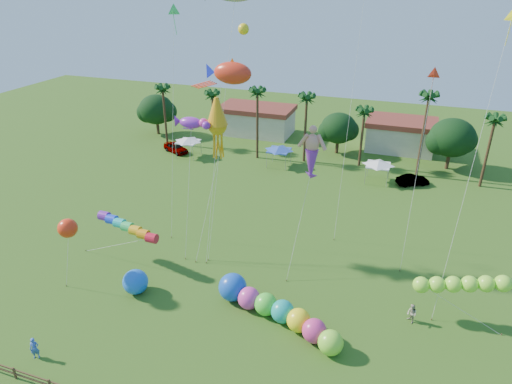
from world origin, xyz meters
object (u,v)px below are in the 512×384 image
(caterpillar_inflatable, at_px, (273,309))
(blue_ball, at_px, (135,282))
(spectator_a, at_px, (35,348))
(car_a, at_px, (176,147))
(car_b, at_px, (413,180))
(spectator_b, at_px, (412,314))

(caterpillar_inflatable, bearing_deg, blue_ball, -157.36)
(spectator_a, height_order, caterpillar_inflatable, caterpillar_inflatable)
(car_a, relative_size, blue_ball, 2.08)
(blue_ball, bearing_deg, car_b, 55.13)
(spectator_a, bearing_deg, blue_ball, 42.18)
(spectator_a, bearing_deg, caterpillar_inflatable, 1.61)
(spectator_b, bearing_deg, car_a, -165.54)
(car_b, bearing_deg, spectator_a, 120.43)
(spectator_b, height_order, blue_ball, blue_ball)
(car_b, height_order, caterpillar_inflatable, caterpillar_inflatable)
(spectator_a, xyz_separation_m, caterpillar_inflatable, (15.07, 9.66, 0.14))
(spectator_a, relative_size, blue_ball, 0.80)
(car_b, bearing_deg, blue_ball, 116.92)
(car_b, distance_m, caterpillar_inflatable, 32.24)
(spectator_a, relative_size, caterpillar_inflatable, 0.15)
(car_a, distance_m, spectator_a, 42.31)
(car_a, bearing_deg, spectator_b, -102.07)
(caterpillar_inflatable, bearing_deg, car_b, 92.13)
(car_b, relative_size, spectator_a, 2.38)
(car_a, distance_m, car_b, 35.33)
(spectator_b, bearing_deg, car_b, 144.06)
(car_a, distance_m, spectator_b, 45.80)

